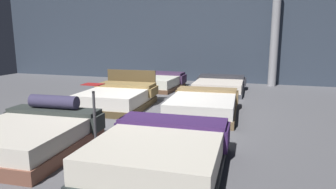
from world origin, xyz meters
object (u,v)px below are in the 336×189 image
(bed_4, at_px, (157,82))
(price_sign, at_px, (95,128))
(bed_2, at_px, (118,98))
(support_pillar, at_px, (275,37))
(bed_1, at_px, (161,152))
(bed_3, at_px, (203,105))
(bed_0, at_px, (29,136))
(bed_5, at_px, (220,86))

(bed_4, xyz_separation_m, price_sign, (1.08, -5.86, 0.20))
(bed_2, bearing_deg, support_pillar, 48.11)
(bed_1, distance_m, bed_3, 2.98)
(bed_0, height_order, bed_2, bed_2)
(bed_1, height_order, bed_5, bed_1)
(bed_3, distance_m, support_pillar, 5.18)
(bed_0, height_order, price_sign, price_sign)
(bed_2, distance_m, bed_4, 2.94)
(bed_0, height_order, support_pillar, support_pillar)
(bed_0, xyz_separation_m, bed_2, (0.01, 3.04, 0.01))
(bed_2, height_order, bed_5, bed_2)
(bed_3, bearing_deg, bed_0, -129.17)
(bed_3, xyz_separation_m, price_sign, (-1.07, -2.85, 0.21))
(bed_3, xyz_separation_m, support_pillar, (1.62, 4.67, 1.54))
(bed_3, relative_size, support_pillar, 0.62)
(bed_3, relative_size, price_sign, 2.02)
(bed_4, bearing_deg, bed_0, -87.96)
(bed_4, bearing_deg, support_pillar, 25.94)
(bed_3, distance_m, bed_4, 3.71)
(bed_4, relative_size, support_pillar, 0.58)
(bed_0, relative_size, bed_3, 0.92)
(bed_2, bearing_deg, bed_5, 51.22)
(bed_1, distance_m, bed_5, 5.97)
(bed_0, distance_m, bed_5, 6.33)
(bed_4, bearing_deg, bed_5, 1.54)
(bed_1, xyz_separation_m, bed_5, (-0.00, 5.97, -0.03))
(bed_0, xyz_separation_m, bed_4, (0.02, 5.98, -0.02))
(bed_2, xyz_separation_m, bed_4, (0.02, 2.94, -0.02))
(bed_1, relative_size, support_pillar, 0.59)
(bed_0, height_order, bed_5, bed_0)
(bed_0, bearing_deg, bed_5, 66.89)
(bed_3, bearing_deg, bed_1, -93.25)
(bed_0, relative_size, bed_2, 0.98)
(bed_3, bearing_deg, price_sign, -113.58)
(bed_2, distance_m, bed_3, 2.17)
(bed_2, xyz_separation_m, support_pillar, (3.79, 4.59, 1.51))
(bed_0, distance_m, price_sign, 1.12)
(bed_2, bearing_deg, bed_1, -57.23)
(bed_0, height_order, bed_4, bed_0)
(bed_5, bearing_deg, bed_3, -90.85)
(bed_1, bearing_deg, bed_0, 177.89)
(bed_0, bearing_deg, bed_1, -3.50)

